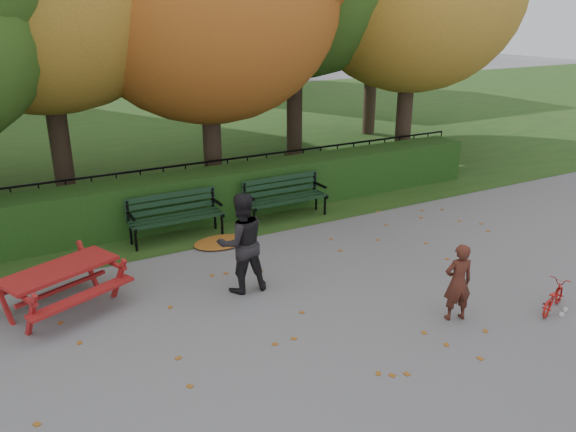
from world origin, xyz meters
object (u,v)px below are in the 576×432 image
bench_right (284,194)px  picnic_table (61,277)px  bench_left (175,213)px  child (458,282)px  bicycle (553,297)px  adult (242,243)px

bench_right → picnic_table: (-4.74, -1.92, 0.01)m
bench_left → picnic_table: (-2.34, -1.92, 0.01)m
bench_right → child: child is taller
picnic_table → bicycle: (6.29, -3.50, -0.31)m
bench_right → picnic_table: bench_right is taller
child → bench_right: bearing=-71.7°
adult → child: bearing=139.3°
picnic_table → bicycle: size_ratio=2.36×
child → adult: (-2.29, 2.29, 0.23)m
bicycle → bench_left: bearing=15.8°
bench_right → child: (0.12, -4.89, 0.06)m
adult → bicycle: 4.70m
child → bicycle: size_ratio=1.38×
bench_right → adult: bearing=-129.8°
child → bench_left: bearing=-45.8°
child → bicycle: 1.56m
bench_left → adult: (0.23, -2.61, 0.28)m
bench_left → bicycle: bench_left is taller
child → adult: bearing=-28.0°
picnic_table → adult: bearing=-37.9°
picnic_table → child: size_ratio=1.71×
picnic_table → bench_left: bearing=16.4°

